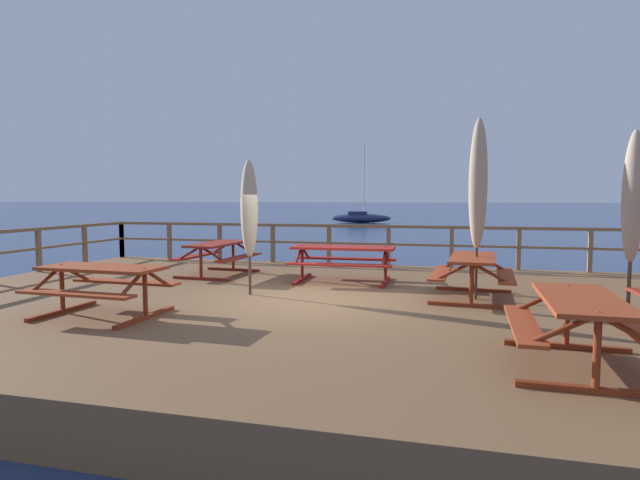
# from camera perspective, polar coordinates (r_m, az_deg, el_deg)

# --- Properties ---
(ground_plane) EXTENTS (600.00, 600.00, 0.00)m
(ground_plane) POSITION_cam_1_polar(r_m,az_deg,el_deg) (9.45, -1.17, -10.30)
(ground_plane) COLOR navy
(wooden_deck) EXTENTS (14.97, 10.11, 0.63)m
(wooden_deck) POSITION_cam_1_polar(r_m,az_deg,el_deg) (9.37, -1.17, -8.42)
(wooden_deck) COLOR brown
(wooden_deck) RESTS_ON ground
(railing_waterside_far) EXTENTS (14.77, 0.10, 1.09)m
(railing_waterside_far) POSITION_cam_1_polar(r_m,az_deg,el_deg) (13.95, 4.26, 0.27)
(railing_waterside_far) COLOR brown
(railing_waterside_far) RESTS_ON wooden_deck
(picnic_table_mid_centre) EXTENTS (1.94, 1.48, 0.78)m
(picnic_table_mid_centre) POSITION_cam_1_polar(r_m,az_deg,el_deg) (8.56, -22.93, -4.08)
(picnic_table_mid_centre) COLOR #993819
(picnic_table_mid_centre) RESTS_ON wooden_deck
(picnic_table_front_right) EXTENTS (1.51, 1.99, 0.78)m
(picnic_table_front_right) POSITION_cam_1_polar(r_m,az_deg,el_deg) (9.64, 16.51, -2.96)
(picnic_table_front_right) COLOR #993819
(picnic_table_front_right) RESTS_ON wooden_deck
(picnic_table_front_left) EXTENTS (1.44, 1.87, 0.78)m
(picnic_table_front_left) POSITION_cam_1_polar(r_m,az_deg,el_deg) (6.13, 26.84, -7.57)
(picnic_table_front_left) COLOR #993819
(picnic_table_front_left) RESTS_ON wooden_deck
(picnic_table_back_right) EXTENTS (2.23, 1.47, 0.78)m
(picnic_table_back_right) POSITION_cam_1_polar(r_m,az_deg,el_deg) (11.10, 2.56, -1.75)
(picnic_table_back_right) COLOR maroon
(picnic_table_back_right) RESTS_ON wooden_deck
(picnic_table_mid_left) EXTENTS (1.50, 1.97, 0.78)m
(picnic_table_mid_left) POSITION_cam_1_polar(r_m,az_deg,el_deg) (12.29, -11.21, -1.25)
(picnic_table_mid_left) COLOR maroon
(picnic_table_mid_left) RESTS_ON wooden_deck
(patio_umbrella_short_mid) EXTENTS (0.32, 0.32, 2.85)m
(patio_umbrella_short_mid) POSITION_cam_1_polar(r_m,az_deg,el_deg) (9.26, 31.31, 4.02)
(patio_umbrella_short_mid) COLOR #4C3828
(patio_umbrella_short_mid) RESTS_ON wooden_deck
(patio_umbrella_tall_mid_right) EXTENTS (0.32, 0.32, 2.51)m
(patio_umbrella_tall_mid_right) POSITION_cam_1_polar(r_m,az_deg,el_deg) (9.64, -7.83, 3.35)
(patio_umbrella_tall_mid_right) COLOR #4C3828
(patio_umbrella_tall_mid_right) RESTS_ON wooden_deck
(patio_umbrella_short_front) EXTENTS (0.32, 0.32, 3.20)m
(patio_umbrella_short_front) POSITION_cam_1_polar(r_m,az_deg,el_deg) (9.53, 17.06, 5.86)
(patio_umbrella_short_front) COLOR #4C3828
(patio_umbrella_short_front) RESTS_ON wooden_deck
(sailboat_distant) EXTENTS (6.09, 2.04, 7.72)m
(sailboat_distant) POSITION_cam_1_polar(r_m,az_deg,el_deg) (51.70, 4.49, 2.49)
(sailboat_distant) COLOR navy
(sailboat_distant) RESTS_ON ground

